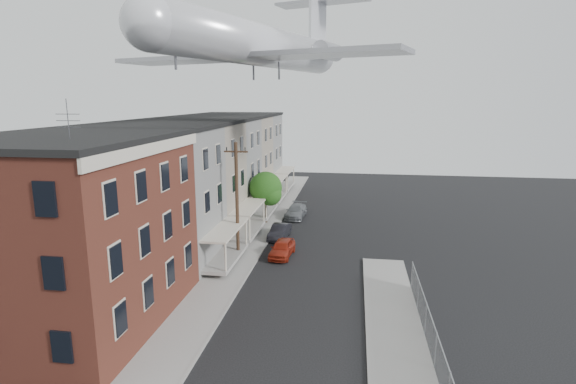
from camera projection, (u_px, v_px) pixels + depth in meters
The scene contains 17 objects.
sidewalk_left at pixel (256, 235), 40.65m from camera, with size 3.00×62.00×0.12m, color gray.
sidewalk_right at pixel (399, 354), 21.63m from camera, with size 3.00×26.00×0.12m, color gray.
curb_left at pixel (272, 235), 40.44m from camera, with size 0.15×62.00×0.14m, color gray.
curb_right at pixel (368, 352), 21.84m from camera, with size 0.15×26.00×0.14m, color gray.
corner_building at pixel (68, 231), 24.09m from camera, with size 10.31×12.30×12.15m.
row_house_a at pixel (148, 195), 33.29m from camera, with size 11.98×7.00×10.30m.
row_house_b at pixel (184, 179), 40.07m from camera, with size 11.98×7.00×10.30m.
row_house_c at pixel (209, 167), 46.85m from camera, with size 11.98×7.00×10.30m.
row_house_d at pixel (227, 158), 53.62m from camera, with size 11.98×7.00×10.30m.
row_house_e at pixel (242, 152), 60.40m from camera, with size 11.98×7.00×10.30m.
chainlink_fence at pixel (436, 351), 20.25m from camera, with size 0.06×18.06×1.90m.
utility_pole at pixel (237, 199), 33.92m from camera, with size 1.80×0.26×9.00m.
street_tree at pixel (267, 190), 43.73m from camera, with size 3.22×3.20×5.20m.
car_near at pixel (282, 248), 35.12m from camera, with size 1.56×3.88×1.32m, color maroon.
car_mid at pixel (280, 232), 39.62m from camera, with size 1.33×3.81×1.25m, color black.
car_far at pixel (296, 211), 46.63m from camera, with size 1.85×4.54×1.32m, color slate.
airplane at pixel (264, 46), 37.65m from camera, with size 25.31×28.97×8.40m.
Camera 1 is at (3.12, -14.15, 12.15)m, focal length 28.00 mm.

